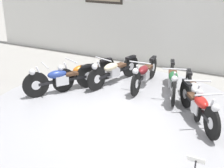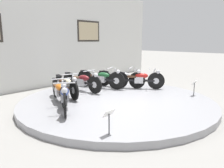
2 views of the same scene
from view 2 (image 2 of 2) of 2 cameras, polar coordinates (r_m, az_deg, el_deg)
The scene contains 12 objects.
ground_plane at distance 6.87m, azimuth 1.28°, elevation -5.32°, with size 60.00×60.00×0.00m, color gray.
display_platform at distance 6.84m, azimuth 1.28°, elevation -4.63°, with size 5.90×5.90×0.17m, color #99999E.
back_wall at distance 9.71m, azimuth -17.37°, elevation 12.13°, with size 14.00×0.22×4.36m.
motorcycle_blue at distance 5.89m, azimuth -12.22°, elevation -2.81°, with size 1.20×1.65×0.79m.
motorcycle_orange at distance 6.56m, azimuth -13.67°, elevation -1.53°, with size 0.84×1.81×0.78m.
motorcycle_cream at distance 7.28m, azimuth -11.83°, elevation -0.15°, with size 0.66×1.91×0.78m.
motorcycle_maroon at distance 7.90m, azimuth -7.82°, elevation 0.89°, with size 0.54×1.96×0.78m.
motorcycle_green at distance 8.31m, azimuth -2.83°, elevation 1.63°, with size 0.73×1.92×0.80m.
motorcycle_silver at distance 8.43m, azimuth 2.36°, elevation 1.69°, with size 0.80×1.86×0.79m.
motorcycle_red at distance 8.24m, azimuth 7.06°, elevation 1.40°, with size 1.16×1.66×0.79m.
info_placard_front_left at distance 4.23m, azimuth -0.78°, elevation -8.47°, with size 0.26×0.11×0.51m.
info_placard_front_centre at distance 7.67m, azimuth 20.73°, elevation -0.13°, with size 0.26×0.11×0.51m.
Camera 2 is at (-4.96, -4.31, 1.98)m, focal length 35.00 mm.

